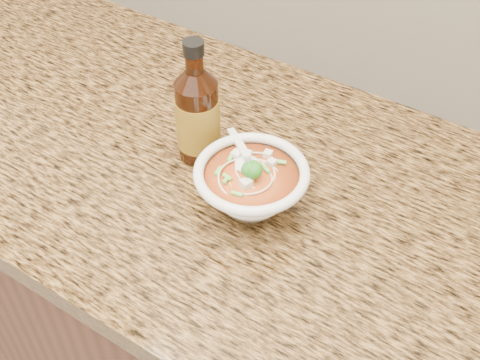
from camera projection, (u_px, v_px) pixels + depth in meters
The scene contains 4 objects.
cabinet at pixel (213, 309), 1.34m from camera, with size 4.00×0.65×0.86m, color #381C11.
counter_slab at pixel (204, 161), 1.02m from camera, with size 4.00×0.68×0.04m, color olive.
soup_bowl at pixel (251, 187), 0.89m from camera, with size 0.17×0.17×0.10m.
hot_sauce_bottle at pixel (198, 115), 0.95m from camera, with size 0.07×0.07×0.21m.
Camera 1 is at (0.46, 1.08, 1.57)m, focal length 45.00 mm.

